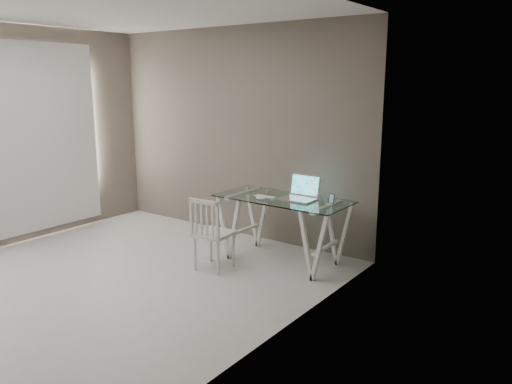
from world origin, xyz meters
TOP-DOWN VIEW (x-y plane):
  - room at (-0.06, 0.02)m, footprint 4.50×4.52m
  - desk at (1.13, 1.66)m, footprint 1.50×0.70m
  - chair at (0.65, 0.98)m, footprint 0.41×0.41m
  - laptop at (1.31, 1.75)m, footprint 0.37×0.31m
  - keyboard at (0.93, 1.58)m, footprint 0.26×0.11m
  - mouse at (0.98, 1.45)m, footprint 0.12×0.07m
  - phone_dock at (1.70, 1.71)m, footprint 0.06×0.06m

SIDE VIEW (x-z plane):
  - desk at x=1.13m, z-range 0.01..0.76m
  - chair at x=0.65m, z-range 0.04..0.86m
  - keyboard at x=0.93m, z-range 0.75..0.75m
  - mouse at x=0.98m, z-range 0.75..0.78m
  - phone_dock at x=1.70m, z-range 0.72..0.84m
  - laptop at x=1.31m, z-range 0.68..0.94m
  - room at x=-0.06m, z-range 0.36..3.07m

